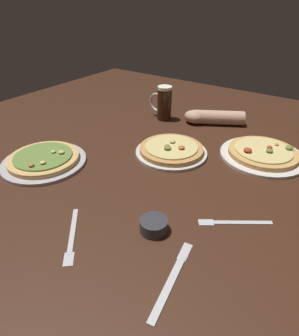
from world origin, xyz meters
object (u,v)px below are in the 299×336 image
(diner_arm, at_px, (211,117))
(knife_right, at_px, (172,278))
(pizza_plate_far, at_px, (171,150))
(fork_spare, at_px, (233,222))
(ramekin_sauce, at_px, (154,225))
(pizza_plate_near, at_px, (44,160))
(beer_mug_dark, at_px, (164,103))
(pizza_plate_side, at_px, (263,154))
(fork_left, at_px, (72,236))

(diner_arm, bearing_deg, knife_right, -70.95)
(pizza_plate_far, bearing_deg, fork_spare, -34.89)
(ramekin_sauce, relative_size, fork_spare, 0.42)
(knife_right, height_order, diner_arm, diner_arm)
(pizza_plate_near, height_order, knife_right, pizza_plate_near)
(pizza_plate_far, distance_m, diner_arm, 0.38)
(ramekin_sauce, xyz_separation_m, knife_right, (0.13, -0.11, -0.02))
(pizza_plate_far, xyz_separation_m, beer_mug_dark, (-0.23, 0.30, 0.07))
(pizza_plate_near, bearing_deg, diner_arm, 62.99)
(fork_spare, distance_m, diner_arm, 0.73)
(pizza_plate_near, height_order, pizza_plate_side, pizza_plate_side)
(pizza_plate_far, distance_m, fork_spare, 0.44)
(pizza_plate_near, height_order, fork_spare, pizza_plate_near)
(knife_right, bearing_deg, ramekin_sauce, 139.60)
(pizza_plate_near, height_order, ramekin_sauce, pizza_plate_near)
(pizza_plate_side, bearing_deg, beer_mug_dark, 168.15)
(pizza_plate_far, height_order, pizza_plate_side, pizza_plate_side)
(knife_right, distance_m, diner_arm, 0.95)
(pizza_plate_far, xyz_separation_m, knife_right, (0.31, -0.52, -0.01))
(ramekin_sauce, height_order, diner_arm, diner_arm)
(beer_mug_dark, height_order, fork_spare, beer_mug_dark)
(fork_left, relative_size, knife_right, 0.72)
(diner_arm, bearing_deg, pizza_plate_far, -90.64)
(beer_mug_dark, height_order, ramekin_sauce, beer_mug_dark)
(knife_right, xyz_separation_m, diner_arm, (-0.31, 0.90, 0.03))
(beer_mug_dark, height_order, diner_arm, beer_mug_dark)
(pizza_plate_near, bearing_deg, knife_right, -13.83)
(fork_left, distance_m, diner_arm, 0.94)
(knife_right, bearing_deg, pizza_plate_far, 121.30)
(beer_mug_dark, distance_m, ramekin_sauce, 0.83)
(pizza_plate_far, relative_size, pizza_plate_side, 0.88)
(pizza_plate_side, bearing_deg, fork_spare, -84.09)
(pizza_plate_near, bearing_deg, beer_mug_dark, 78.05)
(ramekin_sauce, height_order, knife_right, ramekin_sauce)
(fork_spare, bearing_deg, diner_arm, 119.50)
(pizza_plate_far, bearing_deg, beer_mug_dark, 127.42)
(pizza_plate_near, relative_size, pizza_plate_side, 0.97)
(pizza_plate_side, bearing_deg, diner_arm, 148.11)
(pizza_plate_side, relative_size, diner_arm, 1.19)
(pizza_plate_near, bearing_deg, pizza_plate_side, 37.98)
(diner_arm, bearing_deg, ramekin_sauce, -76.85)
(pizza_plate_far, xyz_separation_m, ramekin_sauce, (0.19, -0.41, 0.00))
(pizza_plate_near, bearing_deg, pizza_plate_far, 43.49)
(diner_arm, bearing_deg, pizza_plate_side, -31.89)
(pizza_plate_side, distance_m, beer_mug_dark, 0.57)
(pizza_plate_far, bearing_deg, knife_right, -58.70)
(knife_right, bearing_deg, beer_mug_dark, 123.66)
(pizza_plate_near, xyz_separation_m, pizza_plate_side, (0.69, 0.54, 0.00))
(pizza_plate_near, xyz_separation_m, knife_right, (0.68, -0.17, -0.01))
(fork_left, bearing_deg, diner_arm, 90.85)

